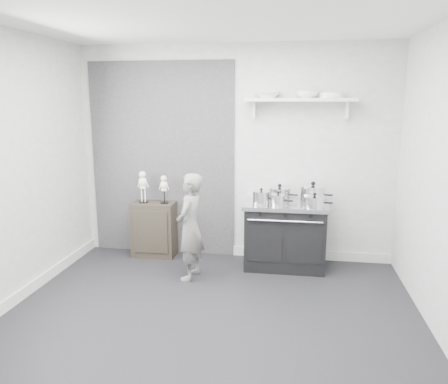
# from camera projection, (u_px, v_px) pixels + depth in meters

# --- Properties ---
(ground) EXTENTS (4.00, 4.00, 0.00)m
(ground) POSITION_uv_depth(u_px,v_px,m) (208.00, 320.00, 4.08)
(ground) COLOR black
(ground) RESTS_ON ground
(room_shell) EXTENTS (4.02, 3.62, 2.71)m
(room_shell) POSITION_uv_depth(u_px,v_px,m) (200.00, 143.00, 3.90)
(room_shell) COLOR #ABACA9
(room_shell) RESTS_ON ground
(wall_shelf) EXTENTS (1.30, 0.26, 0.24)m
(wall_shelf) POSITION_uv_depth(u_px,v_px,m) (300.00, 101.00, 5.16)
(wall_shelf) COLOR silver
(wall_shelf) RESTS_ON room_shell
(stove) EXTENTS (1.00, 0.63, 0.81)m
(stove) POSITION_uv_depth(u_px,v_px,m) (285.00, 235.00, 5.32)
(stove) COLOR black
(stove) RESTS_ON ground
(side_cabinet) EXTENTS (0.55, 0.32, 0.71)m
(side_cabinet) POSITION_uv_depth(u_px,v_px,m) (154.00, 229.00, 5.72)
(side_cabinet) COLOR black
(side_cabinet) RESTS_ON ground
(child) EXTENTS (0.36, 0.49, 1.22)m
(child) POSITION_uv_depth(u_px,v_px,m) (190.00, 227.00, 4.93)
(child) COLOR slate
(child) RESTS_ON ground
(pot_front_left) EXTENTS (0.29, 0.20, 0.19)m
(pot_front_left) POSITION_uv_depth(u_px,v_px,m) (261.00, 197.00, 5.16)
(pot_front_left) COLOR silver
(pot_front_left) RESTS_ON stove
(pot_back_left) EXTENTS (0.36, 0.28, 0.21)m
(pot_back_left) POSITION_uv_depth(u_px,v_px,m) (280.00, 194.00, 5.37)
(pot_back_left) COLOR silver
(pot_back_left) RESTS_ON stove
(pot_back_right) EXTENTS (0.39, 0.30, 0.26)m
(pot_back_right) POSITION_uv_depth(u_px,v_px,m) (313.00, 194.00, 5.26)
(pot_back_right) COLOR silver
(pot_back_right) RESTS_ON stove
(pot_front_right) EXTENTS (0.33, 0.24, 0.17)m
(pot_front_right) POSITION_uv_depth(u_px,v_px,m) (314.00, 202.00, 5.01)
(pot_front_right) COLOR silver
(pot_front_right) RESTS_ON stove
(pot_front_center) EXTENTS (0.26, 0.17, 0.16)m
(pot_front_center) POSITION_uv_depth(u_px,v_px,m) (278.00, 200.00, 5.10)
(pot_front_center) COLOR silver
(pot_front_center) RESTS_ON stove
(skeleton_full) EXTENTS (0.13, 0.09, 0.47)m
(skeleton_full) POSITION_uv_depth(u_px,v_px,m) (143.00, 184.00, 5.61)
(skeleton_full) COLOR silver
(skeleton_full) RESTS_ON side_cabinet
(skeleton_torso) EXTENTS (0.12, 0.07, 0.42)m
(skeleton_torso) POSITION_uv_depth(u_px,v_px,m) (164.00, 187.00, 5.58)
(skeleton_torso) COLOR silver
(skeleton_torso) RESTS_ON side_cabinet
(bowl_large) EXTENTS (0.30, 0.30, 0.07)m
(bowl_large) POSITION_uv_depth(u_px,v_px,m) (268.00, 95.00, 5.20)
(bowl_large) COLOR white
(bowl_large) RESTS_ON wall_shelf
(bowl_small) EXTENTS (0.25, 0.25, 0.08)m
(bowl_small) POSITION_uv_depth(u_px,v_px,m) (307.00, 95.00, 5.13)
(bowl_small) COLOR white
(bowl_small) RESTS_ON wall_shelf
(plate_stack) EXTENTS (0.28, 0.28, 0.06)m
(plate_stack) POSITION_uv_depth(u_px,v_px,m) (332.00, 95.00, 5.09)
(plate_stack) COLOR white
(plate_stack) RESTS_ON wall_shelf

